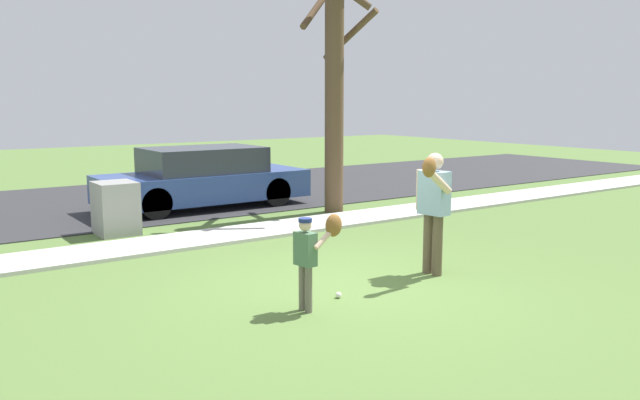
# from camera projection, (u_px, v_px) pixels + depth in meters

# --- Properties ---
(ground_plane) EXTENTS (48.00, 48.00, 0.00)m
(ground_plane) POSITION_uv_depth(u_px,v_px,m) (227.00, 238.00, 11.08)
(ground_plane) COLOR #567538
(sidewalk_strip) EXTENTS (36.00, 1.20, 0.06)m
(sidewalk_strip) POSITION_uv_depth(u_px,v_px,m) (224.00, 236.00, 11.16)
(sidewalk_strip) COLOR beige
(sidewalk_strip) RESTS_ON ground
(road_surface) EXTENTS (36.00, 6.80, 0.02)m
(road_surface) POSITION_uv_depth(u_px,v_px,m) (129.00, 200.00, 15.21)
(road_surface) COLOR #2D2D30
(road_surface) RESTS_ON ground
(person_adult) EXTENTS (0.67, 0.68, 1.67)m
(person_adult) POSITION_uv_depth(u_px,v_px,m) (433.00, 201.00, 8.60)
(person_adult) COLOR brown
(person_adult) RESTS_ON ground
(person_child) EXTENTS (0.51, 0.39, 1.11)m
(person_child) POSITION_uv_depth(u_px,v_px,m) (312.00, 249.00, 7.17)
(person_child) COLOR #6B6656
(person_child) RESTS_ON ground
(baseball) EXTENTS (0.07, 0.07, 0.07)m
(baseball) POSITION_uv_depth(u_px,v_px,m) (338.00, 295.00, 7.74)
(baseball) COLOR white
(baseball) RESTS_ON ground
(utility_cabinet) EXTENTS (0.67, 0.76, 0.94)m
(utility_cabinet) POSITION_uv_depth(u_px,v_px,m) (116.00, 208.00, 11.36)
(utility_cabinet) COLOR gray
(utility_cabinet) RESTS_ON ground
(street_tree_near) EXTENTS (1.85, 1.89, 5.73)m
(street_tree_near) POSITION_uv_depth(u_px,v_px,m) (335.00, 67.00, 13.20)
(street_tree_near) COLOR brown
(street_tree_near) RESTS_ON ground
(parked_wagon_blue) EXTENTS (4.50, 1.80, 1.33)m
(parked_wagon_blue) POSITION_uv_depth(u_px,v_px,m) (203.00, 178.00, 14.07)
(parked_wagon_blue) COLOR #2D478C
(parked_wagon_blue) RESTS_ON road_surface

